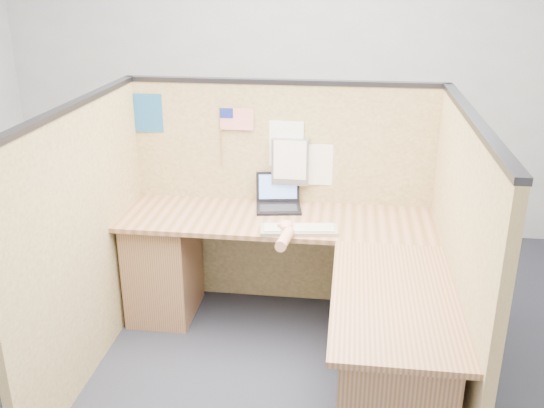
# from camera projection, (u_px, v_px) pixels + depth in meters

# --- Properties ---
(floor) EXTENTS (5.00, 5.00, 0.00)m
(floor) POSITION_uv_depth(u_px,v_px,m) (262.00, 383.00, 3.40)
(floor) COLOR #1E1F2B
(floor) RESTS_ON ground
(wall_back) EXTENTS (5.00, 0.00, 5.00)m
(wall_back) POSITION_uv_depth(u_px,v_px,m) (301.00, 70.00, 4.97)
(wall_back) COLOR #989B9D
(wall_back) RESTS_ON floor
(cubicle_partitions) EXTENTS (2.06, 1.83, 1.53)m
(cubicle_partitions) POSITION_uv_depth(u_px,v_px,m) (271.00, 228.00, 3.52)
(cubicle_partitions) COLOR olive
(cubicle_partitions) RESTS_ON floor
(l_desk) EXTENTS (1.95, 1.75, 0.73)m
(l_desk) POSITION_uv_depth(u_px,v_px,m) (300.00, 299.00, 3.50)
(l_desk) COLOR brown
(l_desk) RESTS_ON floor
(laptop) EXTENTS (0.31, 0.31, 0.21)m
(laptop) POSITION_uv_depth(u_px,v_px,m) (280.00, 199.00, 3.92)
(laptop) COLOR black
(laptop) RESTS_ON l_desk
(keyboard) EXTENTS (0.47, 0.21, 0.03)m
(keyboard) POSITION_uv_depth(u_px,v_px,m) (299.00, 230.00, 3.55)
(keyboard) COLOR gray
(keyboard) RESTS_ON l_desk
(mouse) EXTENTS (0.10, 0.07, 0.04)m
(mouse) POSITION_uv_depth(u_px,v_px,m) (286.00, 228.00, 3.56)
(mouse) COLOR #B4B4B9
(mouse) RESTS_ON l_desk
(hand_forearm) EXTENTS (0.10, 0.34, 0.07)m
(hand_forearm) POSITION_uv_depth(u_px,v_px,m) (285.00, 234.00, 3.44)
(hand_forearm) COLOR tan
(hand_forearm) RESTS_ON l_desk
(blue_poster) EXTENTS (0.19, 0.01, 0.25)m
(blue_poster) POSITION_uv_depth(u_px,v_px,m) (148.00, 113.00, 3.93)
(blue_poster) COLOR #1D5286
(blue_poster) RESTS_ON cubicle_partitions
(american_flag) EXTENTS (0.22, 0.01, 0.38)m
(american_flag) POSITION_uv_depth(u_px,v_px,m) (233.00, 121.00, 3.87)
(american_flag) COLOR olive
(american_flag) RESTS_ON cubicle_partitions
(file_holder) EXTENTS (0.24, 0.05, 0.31)m
(file_holder) POSITION_uv_depth(u_px,v_px,m) (290.00, 162.00, 3.90)
(file_holder) COLOR slate
(file_holder) RESTS_ON cubicle_partitions
(paper_left) EXTENTS (0.24, 0.02, 0.30)m
(paper_left) POSITION_uv_depth(u_px,v_px,m) (285.00, 144.00, 3.89)
(paper_left) COLOR white
(paper_left) RESTS_ON cubicle_partitions
(paper_right) EXTENTS (0.21, 0.02, 0.27)m
(paper_right) POSITION_uv_depth(u_px,v_px,m) (318.00, 165.00, 3.91)
(paper_right) COLOR white
(paper_right) RESTS_ON cubicle_partitions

